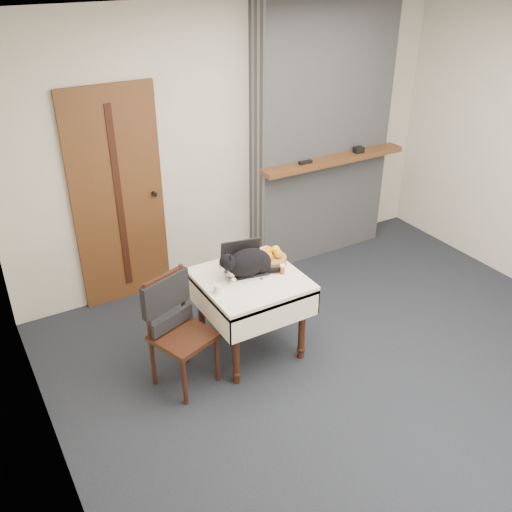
{
  "coord_description": "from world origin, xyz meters",
  "views": [
    {
      "loc": [
        -2.49,
        -2.65,
        3.0
      ],
      "look_at": [
        -0.59,
        0.61,
        0.91
      ],
      "focal_mm": 40.0,
      "sensor_mm": 36.0,
      "label": 1
    }
  ],
  "objects_px": {
    "door": "(118,199)",
    "laptop": "(243,264)",
    "pill_bottle": "(282,269)",
    "fruit_basket": "(271,258)",
    "chair": "(174,316)",
    "cat": "(249,263)",
    "cream_jar": "(217,289)",
    "side_table": "(251,290)"
  },
  "relations": [
    {
      "from": "side_table",
      "to": "cat",
      "type": "relative_size",
      "value": 1.49
    },
    {
      "from": "side_table",
      "to": "cat",
      "type": "distance_m",
      "value": 0.23
    },
    {
      "from": "cream_jar",
      "to": "chair",
      "type": "distance_m",
      "value": 0.38
    },
    {
      "from": "side_table",
      "to": "fruit_basket",
      "type": "distance_m",
      "value": 0.32
    },
    {
      "from": "pill_bottle",
      "to": "chair",
      "type": "xyz_separation_m",
      "value": [
        -0.91,
        0.06,
        -0.16
      ]
    },
    {
      "from": "fruit_basket",
      "to": "chair",
      "type": "bearing_deg",
      "value": -173.02
    },
    {
      "from": "laptop",
      "to": "pill_bottle",
      "type": "distance_m",
      "value": 0.31
    },
    {
      "from": "fruit_basket",
      "to": "chair",
      "type": "height_order",
      "value": "chair"
    },
    {
      "from": "chair",
      "to": "pill_bottle",
      "type": "bearing_deg",
      "value": -23.64
    },
    {
      "from": "cat",
      "to": "chair",
      "type": "xyz_separation_m",
      "value": [
        -0.67,
        -0.06,
        -0.23
      ]
    },
    {
      "from": "side_table",
      "to": "laptop",
      "type": "bearing_deg",
      "value": 86.98
    },
    {
      "from": "pill_bottle",
      "to": "door",
      "type": "bearing_deg",
      "value": 120.95
    },
    {
      "from": "door",
      "to": "side_table",
      "type": "xyz_separation_m",
      "value": [
        0.59,
        -1.32,
        -0.41
      ]
    },
    {
      "from": "door",
      "to": "cat",
      "type": "distance_m",
      "value": 1.42
    },
    {
      "from": "door",
      "to": "laptop",
      "type": "distance_m",
      "value": 1.36
    },
    {
      "from": "fruit_basket",
      "to": "chair",
      "type": "xyz_separation_m",
      "value": [
        -0.91,
        -0.11,
        -0.18
      ]
    },
    {
      "from": "side_table",
      "to": "laptop",
      "type": "distance_m",
      "value": 0.21
    },
    {
      "from": "cream_jar",
      "to": "chair",
      "type": "bearing_deg",
      "value": 170.64
    },
    {
      "from": "door",
      "to": "fruit_basket",
      "type": "distance_m",
      "value": 1.5
    },
    {
      "from": "laptop",
      "to": "cat",
      "type": "distance_m",
      "value": 0.09
    },
    {
      "from": "side_table",
      "to": "chair",
      "type": "distance_m",
      "value": 0.66
    },
    {
      "from": "fruit_basket",
      "to": "cat",
      "type": "bearing_deg",
      "value": -166.74
    },
    {
      "from": "door",
      "to": "chair",
      "type": "distance_m",
      "value": 1.4
    },
    {
      "from": "cream_jar",
      "to": "chair",
      "type": "relative_size",
      "value": 0.08
    },
    {
      "from": "laptop",
      "to": "fruit_basket",
      "type": "xyz_separation_m",
      "value": [
        0.24,
        -0.02,
        -0.0
      ]
    },
    {
      "from": "side_table",
      "to": "cat",
      "type": "bearing_deg",
      "value": 77.01
    },
    {
      "from": "door",
      "to": "pill_bottle",
      "type": "bearing_deg",
      "value": -59.05
    },
    {
      "from": "cat",
      "to": "pill_bottle",
      "type": "xyz_separation_m",
      "value": [
        0.24,
        -0.12,
        -0.07
      ]
    },
    {
      "from": "laptop",
      "to": "chair",
      "type": "xyz_separation_m",
      "value": [
        -0.67,
        -0.13,
        -0.18
      ]
    },
    {
      "from": "cream_jar",
      "to": "pill_bottle",
      "type": "xyz_separation_m",
      "value": [
        0.57,
        -0.01,
        0.01
      ]
    },
    {
      "from": "side_table",
      "to": "pill_bottle",
      "type": "xyz_separation_m",
      "value": [
        0.25,
        -0.08,
        0.16
      ]
    },
    {
      "from": "cream_jar",
      "to": "fruit_basket",
      "type": "height_order",
      "value": "fruit_basket"
    },
    {
      "from": "cream_jar",
      "to": "cat",
      "type": "bearing_deg",
      "value": 18.47
    },
    {
      "from": "door",
      "to": "cream_jar",
      "type": "bearing_deg",
      "value": -79.05
    },
    {
      "from": "laptop",
      "to": "chair",
      "type": "height_order",
      "value": "laptop"
    },
    {
      "from": "fruit_basket",
      "to": "chair",
      "type": "distance_m",
      "value": 0.94
    },
    {
      "from": "side_table",
      "to": "pill_bottle",
      "type": "height_order",
      "value": "pill_bottle"
    },
    {
      "from": "side_table",
      "to": "laptop",
      "type": "xyz_separation_m",
      "value": [
        0.01,
        0.12,
        0.17
      ]
    },
    {
      "from": "cream_jar",
      "to": "chair",
      "type": "xyz_separation_m",
      "value": [
        -0.34,
        0.06,
        -0.16
      ]
    },
    {
      "from": "cat",
      "to": "cream_jar",
      "type": "bearing_deg",
      "value": -161.21
    },
    {
      "from": "cream_jar",
      "to": "pill_bottle",
      "type": "distance_m",
      "value": 0.57
    },
    {
      "from": "side_table",
      "to": "cat",
      "type": "xyz_separation_m",
      "value": [
        0.01,
        0.04,
        0.22
      ]
    }
  ]
}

